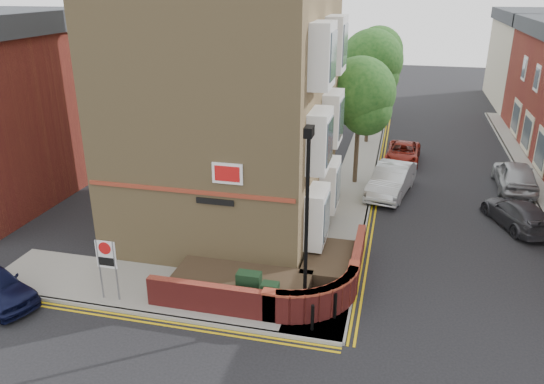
{
  "coord_description": "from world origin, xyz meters",
  "views": [
    {
      "loc": [
        4.08,
        -13.29,
        10.26
      ],
      "look_at": [
        -0.18,
        4.0,
        3.16
      ],
      "focal_mm": 35.0,
      "sensor_mm": 36.0,
      "label": 1
    }
  ],
  "objects": [
    {
      "name": "kerb_main_far",
      "position": [
        11.0,
        13.0,
        0.06
      ],
      "size": [
        0.15,
        40.0,
        0.12
      ],
      "primitive_type": "cube",
      "color": "gray",
      "rests_on": "ground"
    },
    {
      "name": "tree_near",
      "position": [
        2.0,
        14.05,
        4.7
      ],
      "size": [
        3.64,
        3.65,
        6.7
      ],
      "color": "#382B1E",
      "rests_on": "pavement_main"
    },
    {
      "name": "silver_car_near",
      "position": [
        3.95,
        12.9,
        0.78
      ],
      "size": [
        2.57,
        4.97,
        1.56
      ],
      "primitive_type": "imported",
      "rotation": [
        0.0,
        0.0,
        -0.2
      ],
      "color": "#B8BDC0",
      "rests_on": "ground"
    },
    {
      "name": "silver_car_far",
      "position": [
        10.26,
        15.21,
        0.78
      ],
      "size": [
        1.88,
        4.59,
        1.56
      ],
      "primitive_type": "imported",
      "rotation": [
        0.0,
        0.0,
        3.13
      ],
      "color": "#9A9DA1",
      "rests_on": "ground"
    },
    {
      "name": "utility_cabinet_small",
      "position": [
        0.5,
        1.0,
        0.67
      ],
      "size": [
        0.55,
        0.4,
        1.1
      ],
      "primitive_type": "cube",
      "color": "black",
      "rests_on": "pavement_corner"
    },
    {
      "name": "traffic_light_assembly",
      "position": [
        2.4,
        25.0,
        2.78
      ],
      "size": [
        0.2,
        0.16,
        4.2
      ],
      "color": "black",
      "rests_on": "pavement_main"
    },
    {
      "name": "bollard_far",
      "position": [
        2.6,
        1.2,
        0.57
      ],
      "size": [
        0.11,
        0.11,
        0.9
      ],
      "primitive_type": "cylinder",
      "color": "black",
      "rests_on": "pavement_corner"
    },
    {
      "name": "grey_car_far",
      "position": [
        9.57,
        10.32,
        0.61
      ],
      "size": [
        3.07,
        4.52,
        1.22
      ],
      "primitive_type": "imported",
      "rotation": [
        0.0,
        0.0,
        3.5
      ],
      "color": "#2E2E33",
      "rests_on": "ground"
    },
    {
      "name": "bollard_near",
      "position": [
        2.0,
        0.4,
        0.57
      ],
      "size": [
        0.11,
        0.11,
        0.9
      ],
      "primitive_type": "cylinder",
      "color": "black",
      "rests_on": "pavement_corner"
    },
    {
      "name": "pavement_corner",
      "position": [
        -3.5,
        1.5,
        0.06
      ],
      "size": [
        13.0,
        3.0,
        0.12
      ],
      "primitive_type": "cube",
      "color": "gray",
      "rests_on": "ground"
    },
    {
      "name": "kerb_side",
      "position": [
        -3.5,
        0.0,
        0.06
      ],
      "size": [
        13.0,
        0.15,
        0.12
      ],
      "primitive_type": "cube",
      "color": "gray",
      "rests_on": "ground"
    },
    {
      "name": "corner_building",
      "position": [
        -2.84,
        8.0,
        6.23
      ],
      "size": [
        8.95,
        10.4,
        13.6
      ],
      "color": "#957B4F",
      "rests_on": "ground"
    },
    {
      "name": "tree_far",
      "position": [
        2.0,
        30.05,
        4.91
      ],
      "size": [
        3.81,
        3.81,
        7.0
      ],
      "color": "#382B1E",
      "rests_on": "pavement_main"
    },
    {
      "name": "garden_wall",
      "position": [
        0.0,
        2.5,
        0.0
      ],
      "size": [
        6.8,
        6.0,
        1.2
      ],
      "primitive_type": null,
      "color": "maroon",
      "rests_on": "ground"
    },
    {
      "name": "yellow_lines_main",
      "position": [
        3.25,
        16.0,
        0.01
      ],
      "size": [
        0.28,
        32.0,
        0.01
      ],
      "primitive_type": "cube",
      "color": "gold",
      "rests_on": "ground"
    },
    {
      "name": "far_terrace_cream",
      "position": [
        14.5,
        38.0,
        4.05
      ],
      "size": [
        5.4,
        12.4,
        8.0
      ],
      "color": "beige",
      "rests_on": "ground"
    },
    {
      "name": "pavement_main",
      "position": [
        2.0,
        16.0,
        0.06
      ],
      "size": [
        2.0,
        32.0,
        0.12
      ],
      "primitive_type": "cube",
      "color": "gray",
      "rests_on": "ground"
    },
    {
      "name": "ground",
      "position": [
        0.0,
        0.0,
        0.0
      ],
      "size": [
        120.0,
        120.0,
        0.0
      ],
      "primitive_type": "plane",
      "color": "black",
      "rests_on": "ground"
    },
    {
      "name": "red_car_main",
      "position": [
        4.46,
        18.41,
        0.58
      ],
      "size": [
        2.19,
        4.31,
        1.17
      ],
      "primitive_type": "imported",
      "rotation": [
        0.0,
        0.0,
        -0.06
      ],
      "color": "maroon",
      "rests_on": "ground"
    },
    {
      "name": "zone_sign",
      "position": [
        -5.0,
        0.5,
        1.64
      ],
      "size": [
        0.72,
        0.07,
        2.2
      ],
      "color": "slate",
      "rests_on": "pavement_corner"
    },
    {
      "name": "utility_cabinet_large",
      "position": [
        -0.3,
        1.3,
        0.72
      ],
      "size": [
        0.8,
        0.45,
        1.2
      ],
      "primitive_type": "cube",
      "color": "black",
      "rests_on": "pavement_corner"
    },
    {
      "name": "kerb_main_near",
      "position": [
        3.0,
        16.0,
        0.06
      ],
      "size": [
        0.15,
        32.0,
        0.12
      ],
      "primitive_type": "cube",
      "color": "gray",
      "rests_on": "ground"
    },
    {
      "name": "yellow_lines_side",
      "position": [
        -3.5,
        -0.25,
        0.01
      ],
      "size": [
        13.0,
        0.28,
        0.01
      ],
      "primitive_type": "cube",
      "color": "gold",
      "rests_on": "ground"
    },
    {
      "name": "tree_mid",
      "position": [
        2.0,
        22.05,
        5.2
      ],
      "size": [
        4.03,
        4.03,
        7.42
      ],
      "color": "#382B1E",
      "rests_on": "pavement_main"
    },
    {
      "name": "lamppost",
      "position": [
        1.6,
        1.2,
        3.34
      ],
      "size": [
        0.25,
        0.5,
        6.3
      ],
      "color": "black",
      "rests_on": "pavement_corner"
    }
  ]
}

